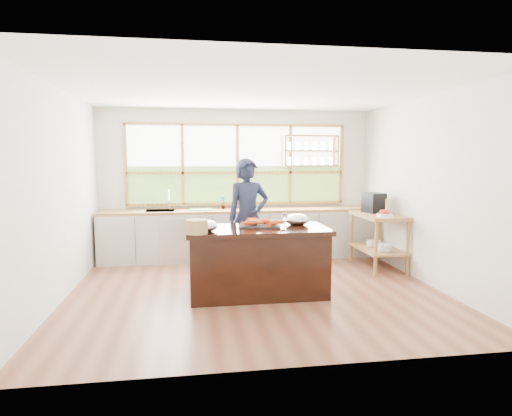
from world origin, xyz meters
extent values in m
plane|color=brown|center=(0.00, 0.00, 0.00)|extent=(5.00, 5.00, 0.00)
cube|color=silver|center=(0.00, 2.25, 1.35)|extent=(5.00, 0.02, 2.70)
cube|color=silver|center=(0.00, -2.25, 1.35)|extent=(5.00, 0.02, 2.70)
cube|color=silver|center=(-2.50, 0.00, 1.35)|extent=(0.02, 4.50, 2.70)
cube|color=silver|center=(2.50, 0.00, 1.35)|extent=(0.02, 4.50, 2.70)
cube|color=white|center=(0.00, 0.00, 2.70)|extent=(5.00, 4.50, 0.02)
cube|color=#BE874A|center=(0.00, 2.22, 1.70)|extent=(4.05, 0.06, 1.50)
cube|color=silver|center=(0.00, 2.24, 2.05)|extent=(3.98, 0.01, 0.75)
cube|color=#326120|center=(0.00, 2.24, 1.32)|extent=(3.98, 0.01, 0.70)
cube|color=#BE874A|center=(1.35, 2.11, 2.23)|extent=(1.00, 0.28, 0.03)
cube|color=#BE874A|center=(1.35, 2.11, 1.95)|extent=(1.00, 0.28, 0.03)
cube|color=#BE874A|center=(1.35, 2.11, 1.67)|extent=(1.00, 0.28, 0.03)
cube|color=#BE874A|center=(0.85, 2.11, 1.95)|extent=(0.03, 0.28, 0.55)
cube|color=#BE874A|center=(1.85, 2.11, 1.95)|extent=(0.03, 0.28, 0.55)
cube|color=beige|center=(0.00, 1.94, 0.42)|extent=(4.90, 0.62, 0.85)
cube|color=#BABEC2|center=(-1.10, 1.62, 0.43)|extent=(0.60, 0.01, 0.72)
cube|color=olive|center=(0.00, 1.94, 0.88)|extent=(4.90, 0.62, 0.05)
cube|color=#BABEC2|center=(-1.40, 1.94, 0.82)|extent=(0.50, 0.42, 0.16)
cube|color=olive|center=(2.45, 0.40, 0.45)|extent=(0.04, 0.04, 0.90)
cube|color=olive|center=(2.45, 1.40, 0.45)|extent=(0.04, 0.04, 0.90)
cube|color=olive|center=(1.93, 0.40, 0.45)|extent=(0.04, 0.04, 0.90)
cube|color=olive|center=(1.93, 1.40, 0.45)|extent=(0.04, 0.04, 0.90)
cube|color=olive|center=(2.19, 0.90, 0.32)|extent=(0.62, 1.10, 0.03)
cube|color=olive|center=(2.19, 0.90, 0.88)|extent=(0.62, 1.10, 0.05)
cylinder|color=white|center=(2.19, 0.65, 0.39)|extent=(0.24, 0.24, 0.11)
cylinder|color=white|center=(2.19, 1.05, 0.38)|extent=(0.24, 0.24, 0.09)
cube|color=black|center=(0.00, -0.20, 0.42)|extent=(1.77, 0.82, 0.84)
cube|color=black|center=(0.00, -0.20, 0.87)|extent=(1.85, 0.90, 0.06)
imported|color=#181C34|center=(0.00, 0.74, 0.91)|extent=(0.74, 0.57, 1.81)
imported|color=slate|center=(-0.29, 2.00, 1.02)|extent=(0.15, 0.12, 0.24)
cube|color=#50D23E|center=(-0.69, 1.94, 0.91)|extent=(0.42, 0.32, 0.01)
cube|color=black|center=(2.19, 1.10, 1.07)|extent=(0.36, 0.38, 0.33)
cylinder|color=#A3AE58|center=(2.24, 0.70, 1.03)|extent=(0.08, 0.08, 0.27)
cylinder|color=white|center=(2.14, 0.58, 0.93)|extent=(0.25, 0.25, 0.05)
sphere|color=red|center=(2.19, 0.58, 0.97)|extent=(0.07, 0.07, 0.07)
sphere|color=red|center=(2.16, 0.62, 0.97)|extent=(0.07, 0.07, 0.07)
sphere|color=red|center=(2.10, 0.60, 0.97)|extent=(0.07, 0.07, 0.07)
sphere|color=red|center=(2.10, 0.55, 0.97)|extent=(0.07, 0.07, 0.07)
sphere|color=red|center=(2.16, 0.53, 0.97)|extent=(0.07, 0.07, 0.07)
cube|color=black|center=(0.05, -0.08, 0.91)|extent=(0.61, 0.49, 0.02)
ellipsoid|color=#D24611|center=(-0.07, -0.13, 0.96)|extent=(0.23, 0.15, 0.08)
ellipsoid|color=#D24611|center=(0.13, -0.06, 0.96)|extent=(0.23, 0.14, 0.08)
ellipsoid|color=#D24611|center=(0.23, -0.18, 0.96)|extent=(0.21, 0.21, 0.08)
ellipsoid|color=#D24611|center=(0.00, 0.04, 0.96)|extent=(0.18, 0.23, 0.08)
ellipsoid|color=#BABEC2|center=(-0.70, -0.39, 0.97)|extent=(0.33, 0.33, 0.16)
ellipsoid|color=#BABEC2|center=(0.58, -0.02, 0.97)|extent=(0.33, 0.33, 0.16)
cylinder|color=white|center=(0.30, -0.48, 0.90)|extent=(0.06, 0.06, 0.01)
cylinder|color=white|center=(0.30, -0.48, 0.97)|extent=(0.01, 0.01, 0.13)
ellipsoid|color=white|center=(0.30, -0.48, 1.07)|extent=(0.08, 0.08, 0.10)
cylinder|color=#A68E50|center=(-0.80, -0.54, 0.99)|extent=(0.27, 0.27, 0.17)
cylinder|color=silver|center=(-0.83, -0.03, 0.94)|extent=(0.20, 0.31, 0.08)
camera|label=1|loc=(-0.85, -5.68, 1.79)|focal=30.00mm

